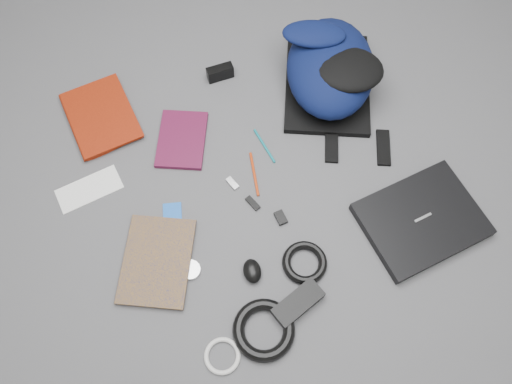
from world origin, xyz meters
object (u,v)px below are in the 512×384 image
object	(u,v)px
textbook_red	(71,128)
power_brick	(298,303)
dvd_case	(182,139)
mouse	(252,271)
comic_book	(124,258)
backpack	(330,68)
compact_camera	(220,73)
laptop	(421,220)

from	to	relation	value
textbook_red	power_brick	world-z (taller)	power_brick
dvd_case	power_brick	distance (m)	0.64
textbook_red	mouse	size ratio (longest dim) A/B	3.80
mouse	power_brick	xyz separation A→B (m)	(0.09, -0.13, -0.00)
comic_book	mouse	world-z (taller)	mouse
backpack	compact_camera	world-z (taller)	backpack
textbook_red	dvd_case	xyz separation A→B (m)	(0.33, -0.15, -0.01)
mouse	textbook_red	bearing A→B (deg)	127.97
mouse	compact_camera	bearing A→B (deg)	86.07
comic_book	mouse	bearing A→B (deg)	-1.02
dvd_case	backpack	bearing A→B (deg)	28.23
laptop	mouse	bearing A→B (deg)	171.32
backpack	comic_book	xyz separation A→B (m)	(-0.79, -0.38, -0.08)
textbook_red	power_brick	distance (m)	0.91
dvd_case	mouse	size ratio (longest dim) A/B	2.91
laptop	textbook_red	distance (m)	1.14
textbook_red	power_brick	xyz separation A→B (m)	(0.49, -0.77, 0.00)
backpack	textbook_red	xyz separation A→B (m)	(-0.85, 0.10, -0.08)
laptop	compact_camera	xyz separation A→B (m)	(-0.41, 0.70, 0.01)
laptop	dvd_case	world-z (taller)	laptop
laptop	power_brick	bearing A→B (deg)	-172.60
dvd_case	power_brick	xyz separation A→B (m)	(0.16, -0.61, 0.01)
textbook_red	comic_book	xyz separation A→B (m)	(0.07, -0.48, -0.00)
backpack	comic_book	distance (m)	0.88
laptop	dvd_case	size ratio (longest dim) A/B	1.62
laptop	power_brick	distance (m)	0.45
textbook_red	backpack	bearing A→B (deg)	-13.88
laptop	mouse	size ratio (longest dim) A/B	4.72
compact_camera	mouse	size ratio (longest dim) A/B	1.25
backpack	dvd_case	bearing A→B (deg)	-151.69
textbook_red	mouse	xyz separation A→B (m)	(0.40, -0.64, 0.00)
laptop	compact_camera	size ratio (longest dim) A/B	3.77
mouse	laptop	bearing A→B (deg)	4.29
mouse	comic_book	bearing A→B (deg)	160.76
comic_book	laptop	bearing A→B (deg)	12.78
dvd_case	mouse	distance (m)	0.49
comic_book	dvd_case	size ratio (longest dim) A/B	1.27
dvd_case	power_brick	world-z (taller)	power_brick
textbook_red	compact_camera	world-z (taller)	compact_camera
backpack	dvd_case	xyz separation A→B (m)	(-0.53, -0.05, -0.08)
power_brick	compact_camera	bearing A→B (deg)	68.11
comic_book	power_brick	world-z (taller)	power_brick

